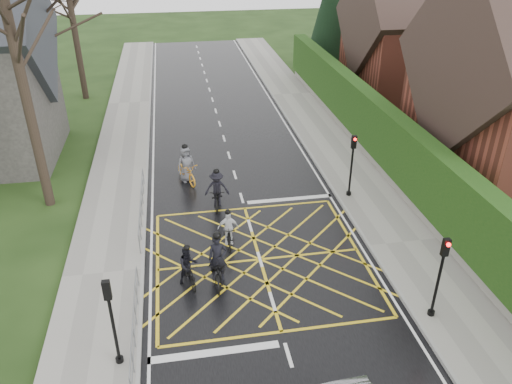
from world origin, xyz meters
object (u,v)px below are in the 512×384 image
object	(u,v)px
cyclist_lead	(186,169)
cyclist_back	(188,269)
cyclist_front	(228,232)
cyclist_mid	(217,193)
cyclist_rear	(218,265)

from	to	relation	value
cyclist_lead	cyclist_back	bearing A→B (deg)	-112.81
cyclist_back	cyclist_front	xyz separation A→B (m)	(1.75, 2.23, -0.02)
cyclist_mid	cyclist_lead	bearing A→B (deg)	121.82
cyclist_front	cyclist_lead	distance (m)	6.10
cyclist_front	cyclist_lead	size ratio (longest dim) A/B	0.73
cyclist_mid	cyclist_front	world-z (taller)	cyclist_mid
cyclist_back	cyclist_lead	bearing A→B (deg)	72.90
cyclist_rear	cyclist_mid	size ratio (longest dim) A/B	1.10
cyclist_rear	cyclist_lead	distance (m)	8.26
cyclist_rear	cyclist_lead	bearing A→B (deg)	100.14
cyclist_rear	cyclist_back	distance (m)	1.10
cyclist_back	cyclist_lead	world-z (taller)	cyclist_lead
cyclist_front	cyclist_mid	bearing A→B (deg)	94.37
cyclist_mid	cyclist_lead	xyz separation A→B (m)	(-1.28, 2.72, 0.01)
cyclist_back	cyclist_lead	distance (m)	8.16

